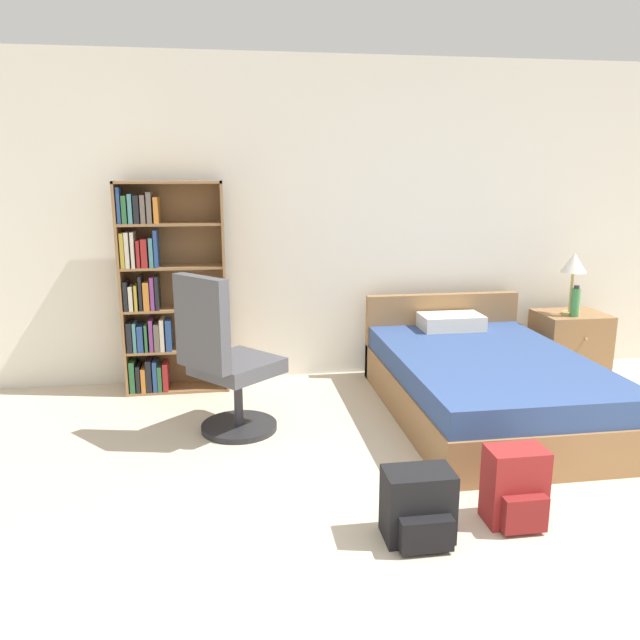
{
  "coord_description": "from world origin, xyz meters",
  "views": [
    {
      "loc": [
        -1.18,
        -1.89,
        1.71
      ],
      "look_at": [
        -0.59,
        1.98,
        0.77
      ],
      "focal_mm": 35.0,
      "sensor_mm": 36.0,
      "label": 1
    }
  ],
  "objects_px": {
    "bed": "(483,382)",
    "backpack_black": "(419,507)",
    "office_chair": "(225,364)",
    "table_lamp": "(574,266)",
    "water_bottle": "(575,302)",
    "backpack_red": "(516,488)",
    "bookshelf": "(161,293)",
    "nightstand": "(569,344)"
  },
  "relations": [
    {
      "from": "water_bottle",
      "to": "backpack_black",
      "type": "height_order",
      "value": "water_bottle"
    },
    {
      "from": "table_lamp",
      "to": "backpack_black",
      "type": "xyz_separation_m",
      "value": [
        -1.97,
        -2.15,
        -0.79
      ]
    },
    {
      "from": "backpack_red",
      "to": "water_bottle",
      "type": "bearing_deg",
      "value": 54.22
    },
    {
      "from": "office_chair",
      "to": "water_bottle",
      "type": "distance_m",
      "value": 2.95
    },
    {
      "from": "water_bottle",
      "to": "backpack_red",
      "type": "xyz_separation_m",
      "value": [
        -1.45,
        -2.02,
        -0.48
      ]
    },
    {
      "from": "office_chair",
      "to": "water_bottle",
      "type": "height_order",
      "value": "office_chair"
    },
    {
      "from": "table_lamp",
      "to": "backpack_red",
      "type": "bearing_deg",
      "value": -124.8
    },
    {
      "from": "backpack_black",
      "to": "nightstand",
      "type": "bearing_deg",
      "value": 47.39
    },
    {
      "from": "bed",
      "to": "table_lamp",
      "type": "distance_m",
      "value": 1.43
    },
    {
      "from": "bed",
      "to": "table_lamp",
      "type": "bearing_deg",
      "value": 33.67
    },
    {
      "from": "office_chair",
      "to": "nightstand",
      "type": "xyz_separation_m",
      "value": [
        2.9,
        0.83,
        -0.22
      ]
    },
    {
      "from": "water_bottle",
      "to": "backpack_red",
      "type": "distance_m",
      "value": 2.53
    },
    {
      "from": "office_chair",
      "to": "nightstand",
      "type": "relative_size",
      "value": 1.98
    },
    {
      "from": "office_chair",
      "to": "backpack_red",
      "type": "bearing_deg",
      "value": -42.86
    },
    {
      "from": "bookshelf",
      "to": "nightstand",
      "type": "bearing_deg",
      "value": -2.21
    },
    {
      "from": "bookshelf",
      "to": "office_chair",
      "type": "relative_size",
      "value": 1.51
    },
    {
      "from": "backpack_black",
      "to": "office_chair",
      "type": "bearing_deg",
      "value": 123.05
    },
    {
      "from": "nightstand",
      "to": "backpack_red",
      "type": "distance_m",
      "value": 2.61
    },
    {
      "from": "bed",
      "to": "backpack_black",
      "type": "xyz_separation_m",
      "value": [
        -0.94,
        -1.47,
        -0.07
      ]
    },
    {
      "from": "bed",
      "to": "water_bottle",
      "type": "bearing_deg",
      "value": 30.67
    },
    {
      "from": "office_chair",
      "to": "bed",
      "type": "bearing_deg",
      "value": 3.27
    },
    {
      "from": "bed",
      "to": "backpack_black",
      "type": "bearing_deg",
      "value": -122.54
    },
    {
      "from": "backpack_black",
      "to": "backpack_red",
      "type": "bearing_deg",
      "value": 7.01
    },
    {
      "from": "office_chair",
      "to": "table_lamp",
      "type": "height_order",
      "value": "office_chair"
    },
    {
      "from": "office_chair",
      "to": "bookshelf",
      "type": "bearing_deg",
      "value": 116.45
    },
    {
      "from": "table_lamp",
      "to": "backpack_red",
      "type": "relative_size",
      "value": 1.32
    },
    {
      "from": "bookshelf",
      "to": "backpack_red",
      "type": "height_order",
      "value": "bookshelf"
    },
    {
      "from": "office_chair",
      "to": "nightstand",
      "type": "bearing_deg",
      "value": 15.92
    },
    {
      "from": "bookshelf",
      "to": "bed",
      "type": "xyz_separation_m",
      "value": [
        2.3,
        -0.85,
        -0.55
      ]
    },
    {
      "from": "bookshelf",
      "to": "water_bottle",
      "type": "distance_m",
      "value": 3.34
    },
    {
      "from": "bed",
      "to": "office_chair",
      "type": "height_order",
      "value": "office_chair"
    },
    {
      "from": "office_chair",
      "to": "backpack_black",
      "type": "xyz_separation_m",
      "value": [
        0.89,
        -1.36,
        -0.33
      ]
    },
    {
      "from": "bed",
      "to": "water_bottle",
      "type": "relative_size",
      "value": 7.81
    },
    {
      "from": "office_chair",
      "to": "table_lamp",
      "type": "bearing_deg",
      "value": 15.49
    },
    {
      "from": "water_bottle",
      "to": "table_lamp",
      "type": "bearing_deg",
      "value": 89.36
    },
    {
      "from": "backpack_red",
      "to": "backpack_black",
      "type": "xyz_separation_m",
      "value": [
        -0.51,
        -0.06,
        -0.02
      ]
    },
    {
      "from": "table_lamp",
      "to": "water_bottle",
      "type": "xyz_separation_m",
      "value": [
        -0.0,
        -0.08,
        -0.29
      ]
    },
    {
      "from": "backpack_red",
      "to": "bed",
      "type": "bearing_deg",
      "value": 73.26
    },
    {
      "from": "water_bottle",
      "to": "backpack_red",
      "type": "relative_size",
      "value": 0.66
    },
    {
      "from": "bookshelf",
      "to": "water_bottle",
      "type": "height_order",
      "value": "bookshelf"
    },
    {
      "from": "office_chair",
      "to": "backpack_black",
      "type": "relative_size",
      "value": 3.18
    },
    {
      "from": "backpack_red",
      "to": "backpack_black",
      "type": "bearing_deg",
      "value": -172.99
    }
  ]
}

